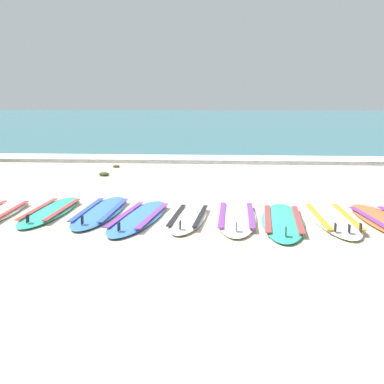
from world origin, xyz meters
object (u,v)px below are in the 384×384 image
surfboard_4 (139,217)px  surfboard_5 (189,218)px  surfboard_8 (332,218)px  surfboard_7 (283,221)px  surfboard_6 (236,217)px  surfboard_2 (51,211)px  surfboard_3 (101,212)px

surfboard_4 → surfboard_5: size_ratio=1.21×
surfboard_8 → surfboard_7: bearing=-165.5°
surfboard_4 → surfboard_8: 2.85m
surfboard_6 → surfboard_7: (0.66, -0.19, -0.00)m
surfboard_2 → surfboard_5: 2.21m
surfboard_5 → surfboard_6: 0.71m
surfboard_4 → surfboard_6: size_ratio=1.03×
surfboard_5 → surfboard_8: size_ratio=0.85×
surfboard_4 → surfboard_6: same height
surfboard_6 → surfboard_5: bearing=-172.3°
surfboard_3 → surfboard_5: 1.43m
surfboard_6 → surfboard_7: same height
surfboard_4 → surfboard_8: size_ratio=1.02×
surfboard_3 → surfboard_7: same height
surfboard_5 → surfboard_6: (0.71, 0.10, -0.00)m
surfboard_4 → surfboard_5: 0.74m
surfboard_5 → surfboard_7: same height
surfboard_2 → surfboard_8: 4.30m
surfboard_2 → surfboard_6: 2.90m
surfboard_3 → surfboard_4: same height
surfboard_5 → surfboard_7: (1.37, -0.09, -0.00)m
surfboard_6 → surfboard_7: bearing=-16.0°
surfboard_4 → surfboard_7: size_ratio=1.00×
surfboard_2 → surfboard_5: bearing=-7.2°
surfboard_6 → surfboard_4: bearing=-175.7°
surfboard_4 → surfboard_7: same height
surfboard_7 → surfboard_8: bearing=14.5°
surfboard_7 → surfboard_8: 0.77m
surfboard_8 → surfboard_5: bearing=-177.3°
surfboard_3 → surfboard_4: 0.73m
surfboard_4 → surfboard_7: bearing=-2.2°
surfboard_5 → surfboard_6: bearing=7.7°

